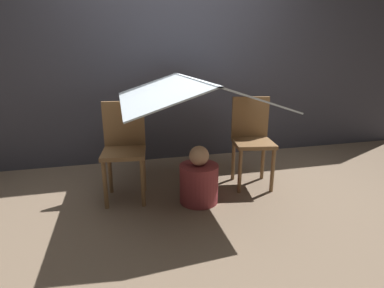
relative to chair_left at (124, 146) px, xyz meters
The scene contains 6 objects.
ground_plane 0.83m from the chair_left, 27.59° to the right, with size 8.80×8.80×0.00m, color #7A6651.
wall_back 1.38m from the chair_left, 58.32° to the left, with size 7.00×0.05×2.50m.
chair_left is the anchor object (origin of this frame).
chair_right 1.22m from the chair_left, ahead, with size 0.43×0.43×0.86m.
sheet_canopy 0.77m from the chair_left, ahead, with size 1.22×1.48×0.21m.
person_front 0.72m from the chair_left, 23.89° to the right, with size 0.34×0.34×0.51m.
Camera 1 is at (-0.64, -2.28, 1.25)m, focal length 28.00 mm.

